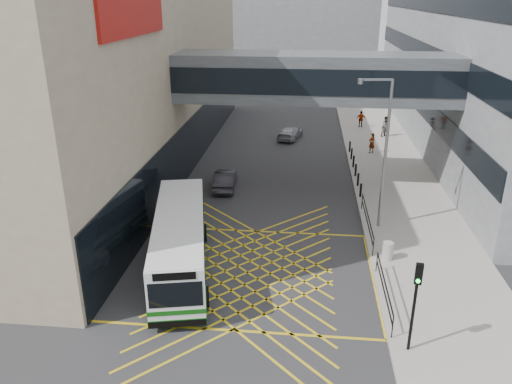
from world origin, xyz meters
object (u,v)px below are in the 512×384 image
(car_silver, at_px, (290,132))
(pedestrian_c, at_px, (361,119))
(bus, at_px, (180,240))
(litter_bin, at_px, (388,251))
(pedestrian_b, at_px, (386,127))
(traffic_light, at_px, (416,295))
(pedestrian_a, at_px, (372,143))
(street_lamp, at_px, (383,146))
(car_white, at_px, (165,268))
(car_dark, at_px, (225,180))

(car_silver, distance_m, pedestrian_c, 8.15)
(bus, relative_size, litter_bin, 11.24)
(pedestrian_b, bearing_deg, pedestrian_c, 80.74)
(traffic_light, height_order, litter_bin, traffic_light)
(pedestrian_a, relative_size, pedestrian_b, 0.89)
(street_lamp, bearing_deg, car_silver, 99.20)
(car_white, distance_m, pedestrian_b, 29.61)
(street_lamp, xyz_separation_m, pedestrian_b, (3.20, 19.63, -3.81))
(car_white, height_order, traffic_light, traffic_light)
(car_silver, bearing_deg, pedestrian_c, -134.24)
(car_white, xyz_separation_m, pedestrian_b, (13.64, 26.28, 0.47))
(bus, relative_size, car_silver, 2.58)
(bus, distance_m, pedestrian_a, 22.77)
(car_dark, height_order, litter_bin, car_dark)
(bus, distance_m, car_white, 1.54)
(car_silver, xyz_separation_m, pedestrian_b, (8.80, 1.10, 0.47))
(bus, relative_size, pedestrian_c, 6.48)
(car_dark, distance_m, pedestrian_a, 14.09)
(pedestrian_a, xyz_separation_m, pedestrian_b, (1.87, 5.34, 0.10))
(car_silver, distance_m, litter_bin, 23.12)
(car_white, distance_m, car_silver, 25.64)
(car_silver, xyz_separation_m, pedestrian_c, (6.84, 4.43, 0.33))
(litter_bin, xyz_separation_m, pedestrian_c, (1.09, 26.83, 0.34))
(traffic_light, xyz_separation_m, pedestrian_b, (3.23, 30.46, -1.51))
(traffic_light, height_order, pedestrian_b, traffic_light)
(traffic_light, distance_m, pedestrian_a, 25.21)
(litter_bin, bearing_deg, car_white, -165.27)
(car_white, xyz_separation_m, street_lamp, (10.44, 6.64, 4.28))
(car_white, relative_size, traffic_light, 1.05)
(pedestrian_b, bearing_deg, litter_bin, -137.18)
(street_lamp, bearing_deg, litter_bin, -95.52)
(traffic_light, relative_size, litter_bin, 4.09)
(car_silver, bearing_deg, pedestrian_a, 161.34)
(car_dark, distance_m, traffic_light, 18.86)
(street_lamp, xyz_separation_m, pedestrian_a, (1.32, 14.30, -3.91))
(car_white, distance_m, traffic_light, 11.39)
(traffic_light, bearing_deg, pedestrian_b, 94.52)
(car_silver, bearing_deg, traffic_light, 113.55)
(street_lamp, height_order, pedestrian_a, street_lamp)
(pedestrian_b, bearing_deg, bus, -157.41)
(street_lamp, distance_m, pedestrian_a, 14.88)
(bus, relative_size, street_lamp, 1.24)
(bus, distance_m, pedestrian_c, 30.57)
(bus, relative_size, pedestrian_b, 5.53)
(street_lamp, height_order, pedestrian_b, street_lamp)
(car_white, xyz_separation_m, traffic_light, (10.41, -4.18, 1.98))
(car_white, bearing_deg, pedestrian_a, -136.91)
(litter_bin, distance_m, pedestrian_a, 18.20)
(traffic_light, relative_size, pedestrian_a, 2.25)
(car_white, bearing_deg, pedestrian_c, -129.10)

